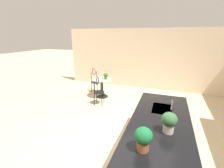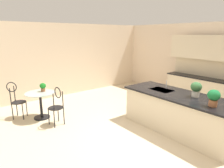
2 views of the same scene
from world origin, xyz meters
name	(u,v)px [view 1 (image 1 of 2)]	position (x,y,z in m)	size (l,w,h in m)	color
ground_plane	(120,143)	(0.00, 0.00, 0.00)	(40.00, 40.00, 0.00)	beige
wall_left_window	(148,60)	(-4.26, 0.00, 1.35)	(0.12, 7.80, 2.70)	beige
kitchen_island	(158,143)	(0.30, 0.85, 0.46)	(2.80, 1.06, 0.92)	beige
bistro_table	(102,86)	(-2.53, -1.51, 0.45)	(0.80, 0.80, 0.74)	black
chair_near_window	(98,89)	(-1.80, -1.35, 0.57)	(0.50, 0.43, 1.04)	black
chair_by_island	(95,79)	(-2.95, -2.04, 0.57)	(0.53, 0.53, 1.04)	black
sink_faucet	(172,105)	(-0.25, 1.03, 1.03)	(0.02, 0.02, 0.22)	#B2B5BA
potted_plant_on_table	(106,76)	(-2.60, -1.39, 0.88)	(0.17, 0.17, 0.24)	#9E603D
potted_plant_counter_far	(143,138)	(1.15, 0.67, 1.11)	(0.24, 0.24, 0.34)	#9E603D
potted_plant_counter_near	(169,121)	(0.60, 0.98, 1.12)	(0.24, 0.24, 0.34)	beige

